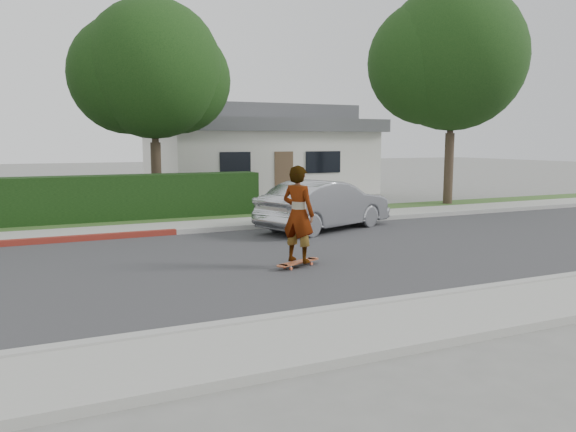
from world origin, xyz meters
The scene contains 14 objects.
ground centered at (0.00, 0.00, 0.00)m, with size 120.00×120.00×0.00m, color slate.
road centered at (0.00, 0.00, 0.01)m, with size 60.00×8.00×0.01m, color #2D2D30.
curb_near centered at (0.00, -4.10, 0.07)m, with size 60.00×0.20×0.15m, color #9E9E99.
sidewalk_near centered at (0.00, -5.00, 0.06)m, with size 60.00×1.60×0.12m, color gray.
curb_far centered at (0.00, 4.10, 0.07)m, with size 60.00×0.20×0.15m, color #9E9E99.
sidewalk_far centered at (0.00, 5.00, 0.06)m, with size 60.00×1.60×0.12m, color gray.
planting_strip centered at (0.00, 6.60, 0.05)m, with size 60.00×1.60×0.10m, color #2D4C1E.
hedge centered at (-3.00, 7.20, 0.75)m, with size 15.00×1.00×1.50m, color black.
tree_center centered at (1.49, 9.19, 4.90)m, with size 5.66×4.84×7.44m.
tree_right centered at (12.49, 6.69, 5.63)m, with size 6.32×5.60×8.56m.
house centered at (8.00, 16.00, 2.10)m, with size 10.60×8.60×4.30m.
skateboard centered at (2.33, -0.95, 0.10)m, with size 1.16×0.65×0.11m.
skateboarder centered at (2.33, -0.95, 1.10)m, with size 0.72×0.47×1.96m, color white.
car_silver centered at (5.18, 3.20, 0.72)m, with size 1.53×4.38×1.44m, color #A3A5AA.
Camera 1 is at (-2.52, -11.08, 2.56)m, focal length 35.00 mm.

